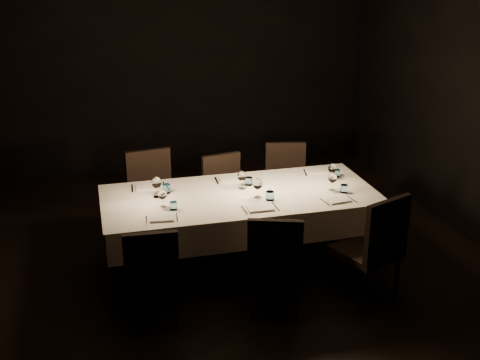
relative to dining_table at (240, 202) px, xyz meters
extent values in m
cube|color=black|center=(0.00, 0.00, -0.69)|extent=(5.00, 6.00, 0.01)
cube|color=black|center=(0.00, 3.00, 0.81)|extent=(5.00, 0.01, 3.00)
cube|color=black|center=(0.00, -3.00, 0.81)|extent=(5.00, 0.01, 3.00)
cube|color=black|center=(0.00, 0.00, 0.04)|extent=(2.40, 1.00, 0.04)
cylinder|color=black|center=(-1.12, -0.42, -0.33)|extent=(0.07, 0.07, 0.71)
cylinder|color=black|center=(-1.12, 0.42, -0.33)|extent=(0.07, 0.07, 0.71)
cylinder|color=black|center=(1.12, -0.42, -0.33)|extent=(0.07, 0.07, 0.71)
cylinder|color=black|center=(1.12, 0.42, -0.33)|extent=(0.07, 0.07, 0.71)
cube|color=silver|center=(0.00, 0.00, 0.07)|extent=(2.52, 1.12, 0.01)
cube|color=silver|center=(0.00, 0.55, -0.08)|extent=(2.52, 0.01, 0.28)
cube|color=silver|center=(0.00, -0.55, -0.08)|extent=(2.52, 0.01, 0.28)
cube|color=silver|center=(1.25, 0.00, -0.08)|extent=(0.01, 1.12, 0.28)
cube|color=silver|center=(-1.25, 0.00, -0.08)|extent=(0.01, 1.12, 0.28)
cylinder|color=black|center=(-0.73, -0.51, -0.50)|extent=(0.04, 0.04, 0.36)
cylinder|color=black|center=(-0.75, -0.85, -0.50)|extent=(0.04, 0.04, 0.36)
cylinder|color=black|center=(-1.07, -0.49, -0.50)|extent=(0.04, 0.04, 0.36)
cylinder|color=black|center=(-1.09, -0.83, -0.50)|extent=(0.04, 0.04, 0.36)
cube|color=black|center=(-0.91, -0.67, -0.29)|extent=(0.45, 0.45, 0.05)
cube|color=black|center=(-0.92, -0.85, -0.04)|extent=(0.42, 0.08, 0.46)
cube|color=beige|center=(-0.77, -0.38, 0.08)|extent=(0.21, 0.15, 0.01)
cube|color=silver|center=(-0.90, -0.38, 0.08)|extent=(0.03, 0.18, 0.01)
cube|color=silver|center=(-0.65, -0.38, 0.08)|extent=(0.03, 0.18, 0.01)
cylinder|color=#B0E0F2|center=(-0.65, -0.20, 0.11)|extent=(0.06, 0.06, 0.07)
cylinder|color=white|center=(-0.73, -0.12, 0.08)|extent=(0.06, 0.06, 0.00)
cylinder|color=white|center=(-0.73, -0.12, 0.12)|extent=(0.01, 0.01, 0.08)
ellipsoid|color=white|center=(-0.73, -0.12, 0.19)|extent=(0.08, 0.08, 0.09)
cylinder|color=black|center=(0.33, -0.65, -0.50)|extent=(0.04, 0.04, 0.38)
cylinder|color=black|center=(0.21, -0.99, -0.50)|extent=(0.04, 0.04, 0.38)
cylinder|color=black|center=(-0.01, -0.54, -0.50)|extent=(0.04, 0.04, 0.38)
cylinder|color=black|center=(-0.12, -0.87, -0.50)|extent=(0.04, 0.04, 0.38)
cube|color=black|center=(0.10, -0.76, -0.28)|extent=(0.56, 0.56, 0.06)
cube|color=black|center=(0.04, -0.94, -0.01)|extent=(0.43, 0.19, 0.47)
cube|color=beige|center=(0.08, -0.38, 0.08)|extent=(0.22, 0.14, 0.02)
cube|color=silver|center=(-0.06, -0.38, 0.08)|extent=(0.02, 0.20, 0.01)
cube|color=silver|center=(0.23, -0.38, 0.08)|extent=(0.02, 0.20, 0.01)
cylinder|color=#B0E0F2|center=(0.23, -0.20, 0.11)|extent=(0.07, 0.07, 0.08)
cylinder|color=white|center=(0.13, -0.12, 0.08)|extent=(0.07, 0.07, 0.00)
cylinder|color=white|center=(0.13, -0.12, 0.12)|extent=(0.01, 0.01, 0.09)
ellipsoid|color=white|center=(0.13, -0.12, 0.21)|extent=(0.09, 0.09, 0.10)
cylinder|color=black|center=(1.03, -0.52, -0.48)|extent=(0.04, 0.04, 0.41)
cylinder|color=black|center=(1.17, -0.89, -0.48)|extent=(0.04, 0.04, 0.41)
cylinder|color=black|center=(0.66, -0.67, -0.48)|extent=(0.04, 0.04, 0.41)
cylinder|color=black|center=(0.80, -1.04, -0.48)|extent=(0.04, 0.04, 0.41)
cube|color=black|center=(0.91, -0.78, -0.24)|extent=(0.62, 0.62, 0.06)
cube|color=black|center=(0.99, -0.97, 0.05)|extent=(0.46, 0.22, 0.52)
cube|color=beige|center=(0.81, -0.38, 0.08)|extent=(0.22, 0.15, 0.01)
cube|color=silver|center=(0.68, -0.38, 0.08)|extent=(0.04, 0.19, 0.01)
cube|color=silver|center=(0.94, -0.38, 0.08)|extent=(0.03, 0.19, 0.01)
cylinder|color=#B0E0F2|center=(0.94, -0.20, 0.11)|extent=(0.07, 0.07, 0.07)
cylinder|color=white|center=(0.86, -0.12, 0.08)|extent=(0.06, 0.06, 0.00)
cylinder|color=white|center=(0.86, -0.12, 0.12)|extent=(0.01, 0.01, 0.08)
ellipsoid|color=white|center=(0.86, -0.12, 0.20)|extent=(0.08, 0.08, 0.09)
cylinder|color=black|center=(-0.87, 0.48, -0.49)|extent=(0.04, 0.04, 0.40)
cylinder|color=black|center=(-0.93, 0.86, -0.49)|extent=(0.04, 0.04, 0.40)
cylinder|color=black|center=(-0.49, 0.54, -0.49)|extent=(0.04, 0.04, 0.40)
cylinder|color=black|center=(-0.55, 0.92, -0.49)|extent=(0.04, 0.04, 0.40)
cube|color=black|center=(-0.71, 0.70, -0.25)|extent=(0.53, 0.53, 0.06)
cube|color=black|center=(-0.74, 0.90, 0.03)|extent=(0.47, 0.12, 0.50)
cube|color=beige|center=(-0.80, 0.38, 0.08)|extent=(0.24, 0.16, 0.02)
cube|color=silver|center=(-0.95, 0.38, 0.08)|extent=(0.03, 0.21, 0.01)
cube|color=silver|center=(-0.65, 0.38, 0.08)|extent=(0.03, 0.21, 0.01)
cylinder|color=#B0E0F2|center=(-0.65, 0.20, 0.12)|extent=(0.08, 0.08, 0.08)
cylinder|color=white|center=(-0.75, 0.12, 0.08)|extent=(0.07, 0.07, 0.00)
cylinder|color=white|center=(-0.75, 0.12, 0.12)|extent=(0.01, 0.01, 0.09)
ellipsoid|color=white|center=(-0.75, 0.12, 0.21)|extent=(0.09, 0.09, 0.11)
cylinder|color=black|center=(-0.09, 0.45, -0.50)|extent=(0.04, 0.04, 0.37)
cylinder|color=black|center=(-0.15, 0.79, -0.50)|extent=(0.04, 0.04, 0.37)
cylinder|color=black|center=(0.25, 0.52, -0.50)|extent=(0.04, 0.04, 0.37)
cylinder|color=black|center=(0.18, 0.86, -0.50)|extent=(0.04, 0.04, 0.37)
cube|color=black|center=(0.05, 0.65, -0.29)|extent=(0.49, 0.49, 0.06)
cube|color=black|center=(0.01, 0.83, -0.04)|extent=(0.42, 0.13, 0.46)
cube|color=beige|center=(0.00, 0.38, 0.08)|extent=(0.22, 0.15, 0.02)
cube|color=silver|center=(-0.14, 0.38, 0.08)|extent=(0.03, 0.20, 0.01)
cube|color=silver|center=(0.14, 0.38, 0.08)|extent=(0.02, 0.20, 0.01)
cylinder|color=#B0E0F2|center=(0.14, 0.20, 0.11)|extent=(0.07, 0.07, 0.08)
cylinder|color=white|center=(0.05, 0.12, 0.08)|extent=(0.07, 0.07, 0.00)
cylinder|color=white|center=(0.05, 0.12, 0.12)|extent=(0.01, 0.01, 0.08)
ellipsoid|color=white|center=(0.05, 0.12, 0.20)|extent=(0.09, 0.09, 0.10)
cylinder|color=black|center=(0.51, 0.64, -0.50)|extent=(0.04, 0.04, 0.38)
cylinder|color=black|center=(0.59, 0.99, -0.50)|extent=(0.04, 0.04, 0.38)
cylinder|color=black|center=(0.86, 0.56, -0.50)|extent=(0.04, 0.04, 0.38)
cylinder|color=black|center=(0.94, 0.91, -0.50)|extent=(0.04, 0.04, 0.38)
cube|color=black|center=(0.72, 0.77, -0.28)|extent=(0.52, 0.52, 0.06)
cube|color=black|center=(0.76, 0.96, -0.01)|extent=(0.44, 0.14, 0.47)
cube|color=beige|center=(0.91, 0.38, 0.08)|extent=(0.23, 0.17, 0.02)
cube|color=silver|center=(0.78, 0.38, 0.08)|extent=(0.05, 0.19, 0.01)
cube|color=silver|center=(1.04, 0.38, 0.08)|extent=(0.05, 0.19, 0.01)
cylinder|color=#B0E0F2|center=(1.04, 0.20, 0.11)|extent=(0.07, 0.07, 0.07)
cylinder|color=white|center=(0.96, 0.12, 0.08)|extent=(0.06, 0.06, 0.00)
cylinder|color=white|center=(0.96, 0.12, 0.12)|extent=(0.01, 0.01, 0.08)
ellipsoid|color=white|center=(0.96, 0.12, 0.20)|extent=(0.08, 0.08, 0.10)
camera|label=1|loc=(-1.29, -4.97, 2.16)|focal=45.00mm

